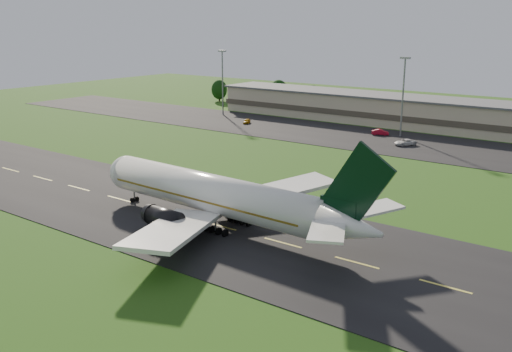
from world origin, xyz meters
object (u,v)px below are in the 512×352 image
Objects in this scene: terminal at (429,114)px; light_mast_centre at (403,87)px; light_mast_west at (222,75)px; service_vehicle_b at (380,132)px; service_vehicle_a at (247,121)px; airliner at (216,195)px; service_vehicle_c at (405,142)px.

light_mast_centre is at bearing -94.95° from terminal.
light_mast_west reaches higher than service_vehicle_b.
service_vehicle_b is (39.08, 6.75, 0.08)m from service_vehicle_a.
light_mast_west is at bearing 67.74° from service_vehicle_b.
airliner is 9.54× the size of service_vehicle_c.
service_vehicle_c is (4.12, -26.40, -3.14)m from terminal.
service_vehicle_a is (-43.93, -8.43, -11.98)m from light_mast_centre.
airliner is 87.05m from service_vehicle_a.
airliner is at bearing -78.39° from service_vehicle_a.
service_vehicle_c is (65.53, -10.22, -11.89)m from light_mast_west.
airliner is 80.62m from light_mast_centre.
service_vehicle_a is at bearing 79.28° from service_vehicle_b.
service_vehicle_b is at bearing -109.29° from terminal.
service_vehicle_a is at bearing -151.50° from terminal.
terminal is 7.13× the size of light_mast_west.
airliner is at bearing 166.96° from service_vehicle_b.
light_mast_west is at bearing 129.36° from service_vehicle_a.
light_mast_west is 3.78× the size of service_vehicle_c.
service_vehicle_c is at bearing -25.04° from service_vehicle_a.
light_mast_centre is (60.00, 0.00, 0.00)m from light_mast_west.
service_vehicle_b reaches higher than service_vehicle_a.
light_mast_centre is at bearing 0.00° from light_mast_west.
terminal is 37.41× the size of service_vehicle_a.
service_vehicle_b is at bearing 99.35° from airliner.
light_mast_west is at bearing 131.15° from airliner.
service_vehicle_c is at bearing -149.98° from service_vehicle_b.
service_vehicle_a is (16.07, -8.43, -11.98)m from light_mast_west.
light_mast_west and light_mast_centre have the same top height.
service_vehicle_b is (-4.85, -1.68, -11.90)m from light_mast_centre.
service_vehicle_a is at bearing -27.67° from light_mast_west.
airliner is 13.23× the size of service_vehicle_a.
airliner is at bearing -55.72° from service_vehicle_c.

